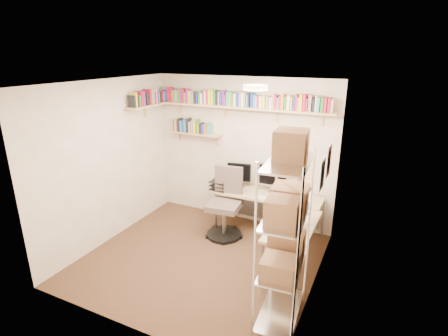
% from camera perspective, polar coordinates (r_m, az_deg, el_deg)
% --- Properties ---
extents(ground, '(3.20, 3.20, 0.00)m').
position_cam_1_polar(ground, '(5.27, -3.82, -14.56)').
color(ground, '#422E1C').
rests_on(ground, ground).
extents(room_shell, '(3.24, 3.04, 2.52)m').
position_cam_1_polar(room_shell, '(4.61, -4.17, 1.78)').
color(room_shell, beige).
rests_on(room_shell, ground).
extents(wall_shelves, '(3.12, 1.09, 0.80)m').
position_cam_1_polar(wall_shelves, '(5.84, -1.74, 10.13)').
color(wall_shelves, tan).
rests_on(wall_shelves, ground).
extents(corner_desk, '(1.86, 1.72, 1.17)m').
position_cam_1_polar(corner_desk, '(5.50, 6.92, -5.29)').
color(corner_desk, tan).
rests_on(corner_desk, ground).
extents(office_chair, '(0.59, 0.60, 1.13)m').
position_cam_1_polar(office_chair, '(5.67, 0.24, -6.51)').
color(office_chair, black).
rests_on(office_chair, ground).
extents(wire_rack, '(0.49, 0.89, 2.17)m').
position_cam_1_polar(wire_rack, '(3.63, 10.08, -8.10)').
color(wire_rack, silver).
rests_on(wire_rack, ground).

